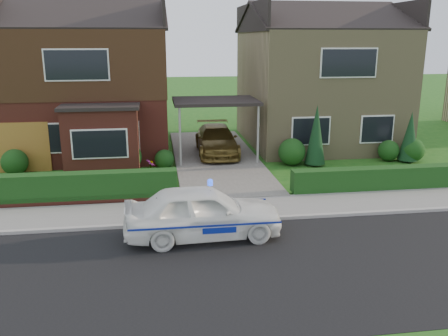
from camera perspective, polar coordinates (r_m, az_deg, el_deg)
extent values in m
plane|color=#195316|center=(11.97, 5.74, -11.82)|extent=(120.00, 120.00, 0.00)
cube|color=black|center=(11.97, 5.74, -11.82)|extent=(60.00, 6.00, 0.02)
cube|color=#9E9993|center=(14.66, 2.90, -6.24)|extent=(60.00, 0.16, 0.12)
cube|color=slate|center=(15.63, 2.16, -4.88)|extent=(60.00, 2.00, 0.10)
cube|color=#666059|center=(22.15, -1.02, 1.27)|extent=(3.80, 12.00, 0.12)
cube|color=maroon|center=(24.65, -15.63, 8.86)|extent=(7.20, 8.00, 5.80)
cube|color=white|center=(21.23, -20.90, 3.34)|extent=(1.80, 0.08, 1.30)
cube|color=white|center=(20.76, -12.33, 3.75)|extent=(1.60, 0.08, 1.30)
cube|color=white|center=(20.56, -17.31, 11.75)|extent=(2.60, 0.08, 1.30)
cube|color=black|center=(24.54, -15.88, 12.22)|extent=(7.26, 8.06, 2.90)
cube|color=maroon|center=(20.17, -14.49, 3.13)|extent=(3.00, 1.40, 2.70)
cube|color=black|center=(19.93, -14.76, 7.13)|extent=(3.20, 1.60, 0.14)
cube|color=#9D8B60|center=(25.88, 11.11, 9.42)|extent=(7.20, 8.00, 5.80)
cube|color=white|center=(21.81, 10.39, 4.40)|extent=(1.80, 0.08, 1.30)
cube|color=white|center=(23.01, 17.92, 4.47)|extent=(1.60, 0.08, 1.30)
cube|color=white|center=(22.02, 14.78, 12.13)|extent=(2.60, 0.08, 1.30)
cube|color=black|center=(21.66, -1.05, 8.06)|extent=(3.80, 3.00, 0.14)
cylinder|color=gray|center=(20.36, -5.30, 3.67)|extent=(0.10, 0.10, 2.70)
cylinder|color=gray|center=(20.80, 4.11, 3.95)|extent=(0.10, 0.10, 2.70)
cube|color=#8A5F1E|center=(21.49, -23.06, 2.30)|extent=(2.20, 0.10, 2.10)
cube|color=maroon|center=(16.78, -18.54, -3.78)|extent=(7.70, 0.25, 0.36)
cube|color=#113612|center=(16.97, -18.41, -4.19)|extent=(7.50, 0.55, 0.90)
cube|color=#113612|center=(18.63, 19.30, -2.55)|extent=(7.50, 0.55, 0.80)
sphere|color=#113612|center=(21.23, -23.88, 0.65)|extent=(1.08, 1.08, 1.08)
sphere|color=#113612|center=(20.24, -11.73, 1.34)|extent=(1.32, 1.32, 1.32)
sphere|color=#113612|center=(20.54, -7.19, 1.06)|extent=(0.84, 0.84, 0.84)
sphere|color=#113612|center=(21.14, 8.17, 1.93)|extent=(1.20, 1.20, 1.20)
sphere|color=#113612|center=(22.96, 19.18, 1.99)|extent=(0.96, 0.96, 0.96)
sphere|color=#113612|center=(23.16, 21.73, 2.01)|extent=(1.08, 1.08, 1.08)
cone|color=black|center=(21.10, 11.00, 3.73)|extent=(0.90, 0.90, 2.60)
cone|color=black|center=(22.95, 21.44, 3.36)|extent=(0.90, 0.90, 2.20)
imported|color=white|center=(13.31, -2.55, -5.35)|extent=(1.95, 4.46, 1.50)
sphere|color=#193FF2|center=(13.06, -1.64, -1.91)|extent=(0.17, 0.17, 0.17)
cube|color=navy|center=(12.51, -2.14, -7.04)|extent=(4.04, 0.02, 0.05)
cube|color=navy|center=(14.16, -2.91, -4.32)|extent=(4.04, 0.01, 0.05)
ellipsoid|color=black|center=(13.06, -7.91, -4.55)|extent=(0.22, 0.17, 0.21)
sphere|color=white|center=(13.01, -7.84, -4.67)|extent=(0.11, 0.11, 0.11)
sphere|color=black|center=(13.00, -7.85, -3.99)|extent=(0.13, 0.13, 0.13)
cone|color=black|center=(12.99, -8.06, -3.71)|extent=(0.04, 0.04, 0.05)
cone|color=black|center=(12.99, -7.66, -3.70)|extent=(0.04, 0.04, 0.05)
imported|color=brown|center=(22.53, -0.91, 3.38)|extent=(1.94, 4.57, 1.31)
imported|color=gray|center=(20.30, -18.27, 0.09)|extent=(0.53, 0.50, 0.75)
imported|color=gray|center=(19.03, -8.80, -0.23)|extent=(0.45, 0.45, 0.79)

